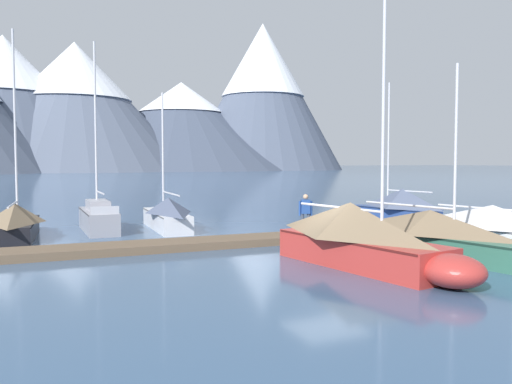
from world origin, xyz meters
TOP-DOWN VIEW (x-y plane):
  - ground_plane at (0.00, 0.00)m, footprint 700.00×700.00m
  - mountain_shoulder_ridge at (-15.46, 187.44)m, footprint 83.57×83.57m
  - mountain_east_summit at (7.74, 184.66)m, footprint 84.47×84.47m
  - mountain_rear_spur at (49.07, 192.35)m, footprint 95.58×95.58m
  - mountain_north_horn at (81.42, 184.10)m, footprint 65.38×65.38m
  - dock at (0.00, 4.00)m, footprint 24.28×2.34m
  - sailboat_nearest_berth at (-9.92, 9.59)m, footprint 2.12×6.52m
  - sailboat_second_berth at (-6.33, 11.04)m, footprint 1.41×5.86m
  - sailboat_mid_dock_port at (-3.10, 10.30)m, footprint 1.81×7.14m
  - sailboat_mid_dock_starboard at (0.26, -1.89)m, footprint 3.02×7.63m
  - sailboat_far_berth at (3.93, -1.44)m, footprint 3.10×7.52m
  - sailboat_outer_slip at (7.22, -1.28)m, footprint 2.85×7.25m
  - sailboat_end_of_dock at (10.18, 9.01)m, footprint 2.93×6.53m
  - person_on_dock at (1.36, 3.85)m, footprint 0.56×0.33m

SIDE VIEW (x-z plane):
  - ground_plane at x=0.00m, z-range 0.00..0.00m
  - dock at x=0.00m, z-range 0.00..0.30m
  - sailboat_second_berth at x=-6.33m, z-range -3.93..5.23m
  - sailboat_mid_dock_port at x=-3.10m, z-range -2.67..4.19m
  - sailboat_nearest_berth at x=-9.92m, z-range -3.83..5.35m
  - sailboat_far_berth at x=3.93m, z-range -2.58..4.14m
  - sailboat_outer_slip at x=7.22m, z-range -2.65..4.25m
  - sailboat_end_of_dock at x=10.18m, z-range -3.16..4.82m
  - sailboat_mid_dock_starboard at x=0.26m, z-range -3.60..5.52m
  - person_on_dock at x=1.36m, z-range 0.42..2.11m
  - mountain_rear_spur at x=49.07m, z-range 0.50..35.72m
  - mountain_east_summit at x=7.74m, z-range 1.14..47.16m
  - mountain_shoulder_ridge at x=-15.46m, z-range 1.08..48.01m
  - mountain_north_horn at x=81.42m, z-range 1.79..61.77m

